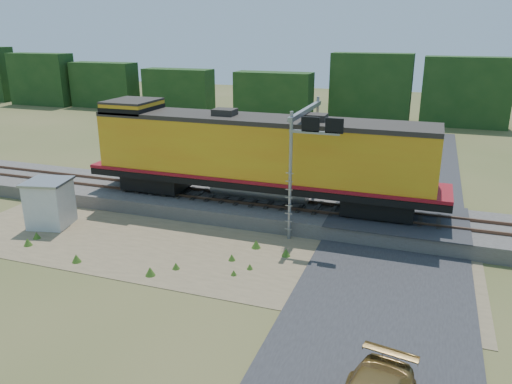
% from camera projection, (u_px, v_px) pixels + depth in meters
% --- Properties ---
extents(ground, '(140.00, 140.00, 0.00)m').
position_uv_depth(ground, '(231.00, 260.00, 23.17)').
color(ground, '#475123').
rests_on(ground, ground).
extents(ballast, '(70.00, 5.00, 0.80)m').
position_uv_depth(ballast, '(271.00, 210.00, 28.42)').
color(ballast, slate).
rests_on(ballast, ground).
extents(rails, '(70.00, 1.54, 0.16)m').
position_uv_depth(rails, '(271.00, 202.00, 28.27)').
color(rails, brown).
rests_on(rails, ballast).
extents(dirt_shoulder, '(26.00, 8.00, 0.03)m').
position_uv_depth(dirt_shoulder, '(197.00, 249.00, 24.25)').
color(dirt_shoulder, '#8C7754').
rests_on(dirt_shoulder, ground).
extents(road, '(7.00, 66.00, 0.86)m').
position_uv_depth(road, '(387.00, 274.00, 21.59)').
color(road, '#38383A').
rests_on(road, ground).
extents(tree_line_north, '(130.00, 3.00, 6.50)m').
position_uv_depth(tree_line_north, '(358.00, 95.00, 56.25)').
color(tree_line_north, '#183914').
rests_on(tree_line_north, ground).
extents(weed_clumps, '(15.00, 6.20, 0.56)m').
position_uv_depth(weed_clumps, '(166.00, 248.00, 24.37)').
color(weed_clumps, '#3C661D').
rests_on(weed_clumps, ground).
extents(locomotive, '(20.42, 3.11, 5.27)m').
position_uv_depth(locomotive, '(254.00, 154.00, 27.75)').
color(locomotive, black).
rests_on(locomotive, rails).
extents(shed, '(2.57, 2.57, 2.56)m').
position_uv_depth(shed, '(50.00, 203.00, 26.79)').
color(shed, silver).
rests_on(shed, ground).
extents(signal_gantry, '(2.59, 6.20, 6.52)m').
position_uv_depth(signal_gantry, '(308.00, 136.00, 25.73)').
color(signal_gantry, gray).
rests_on(signal_gantry, ground).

